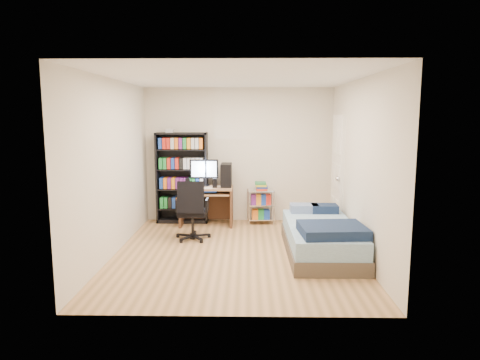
{
  "coord_description": "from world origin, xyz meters",
  "views": [
    {
      "loc": [
        0.17,
        -6.01,
        1.98
      ],
      "look_at": [
        0.05,
        0.4,
        1.02
      ],
      "focal_mm": 32.0,
      "sensor_mm": 36.0,
      "label": 1
    }
  ],
  "objects_px": {
    "office_chair": "(192,221)",
    "bed": "(322,237)",
    "media_shelf": "(182,177)",
    "computer_desk": "(212,190)"
  },
  "relations": [
    {
      "from": "media_shelf",
      "to": "bed",
      "type": "xyz_separation_m",
      "value": [
        2.29,
        -1.85,
        -0.61
      ]
    },
    {
      "from": "media_shelf",
      "to": "bed",
      "type": "bearing_deg",
      "value": -38.91
    },
    {
      "from": "computer_desk",
      "to": "office_chair",
      "type": "bearing_deg",
      "value": -103.4
    },
    {
      "from": "office_chair",
      "to": "bed",
      "type": "bearing_deg",
      "value": -19.67
    },
    {
      "from": "media_shelf",
      "to": "computer_desk",
      "type": "bearing_deg",
      "value": -17.38
    },
    {
      "from": "media_shelf",
      "to": "computer_desk",
      "type": "xyz_separation_m",
      "value": [
        0.57,
        -0.18,
        -0.22
      ]
    },
    {
      "from": "office_chair",
      "to": "media_shelf",
      "type": "bearing_deg",
      "value": 105.44
    },
    {
      "from": "office_chair",
      "to": "bed",
      "type": "xyz_separation_m",
      "value": [
        1.96,
        -0.68,
        -0.06
      ]
    },
    {
      "from": "media_shelf",
      "to": "computer_desk",
      "type": "distance_m",
      "value": 0.63
    },
    {
      "from": "media_shelf",
      "to": "bed",
      "type": "height_order",
      "value": "media_shelf"
    }
  ]
}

